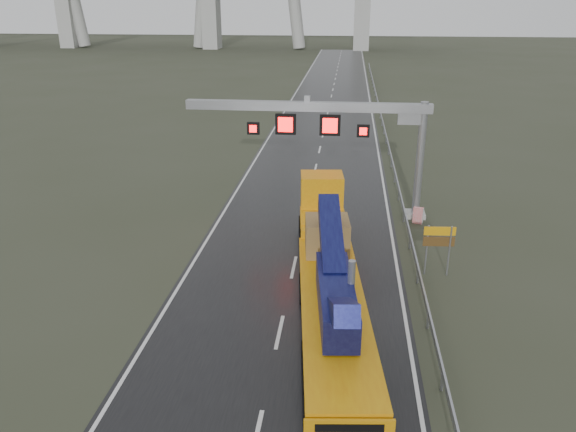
# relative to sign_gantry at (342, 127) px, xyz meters

# --- Properties ---
(ground) EXTENTS (400.00, 400.00, 0.00)m
(ground) POSITION_rel_sign_gantry_xyz_m (-2.10, -17.99, -5.61)
(ground) COLOR #323626
(ground) RESTS_ON ground
(road) EXTENTS (11.00, 200.00, 0.02)m
(road) POSITION_rel_sign_gantry_xyz_m (-2.10, 22.01, -5.60)
(road) COLOR black
(road) RESTS_ON ground
(guardrail) EXTENTS (0.20, 140.00, 1.40)m
(guardrail) POSITION_rel_sign_gantry_xyz_m (4.00, 12.01, -4.91)
(guardrail) COLOR gray
(guardrail) RESTS_ON ground
(sign_gantry) EXTENTS (14.90, 1.20, 7.42)m
(sign_gantry) POSITION_rel_sign_gantry_xyz_m (0.00, 0.00, 0.00)
(sign_gantry) COLOR #A8A8A4
(sign_gantry) RESTS_ON ground
(heavy_haul_truck) EXTENTS (4.44, 18.30, 4.26)m
(heavy_haul_truck) POSITION_rel_sign_gantry_xyz_m (-0.32, -9.54, -3.96)
(heavy_haul_truck) COLOR orange
(heavy_haul_truck) RESTS_ON ground
(exit_sign_pair) EXTENTS (1.53, 0.16, 2.62)m
(exit_sign_pair) POSITION_rel_sign_gantry_xyz_m (5.00, -7.99, -3.78)
(exit_sign_pair) COLOR gray
(exit_sign_pair) RESTS_ON ground
(striped_barrier) EXTENTS (0.66, 0.48, 1.00)m
(striped_barrier) POSITION_rel_sign_gantry_xyz_m (4.84, -1.11, -5.11)
(striped_barrier) COLOR red
(striped_barrier) RESTS_ON ground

